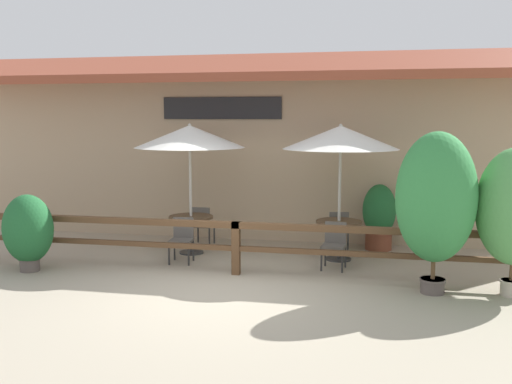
# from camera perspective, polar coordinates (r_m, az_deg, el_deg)

# --- Properties ---
(ground_plane) EXTENTS (60.00, 60.00, 0.00)m
(ground_plane) POSITION_cam_1_polar(r_m,az_deg,el_deg) (9.33, -3.52, -9.91)
(ground_plane) COLOR #9E937F
(building_facade) EXTENTS (14.28, 1.49, 4.23)m
(building_facade) POSITION_cam_1_polar(r_m,az_deg,el_deg) (12.93, 1.09, 4.70)
(building_facade) COLOR tan
(building_facade) RESTS_ON ground
(patio_railing) EXTENTS (10.40, 0.14, 0.95)m
(patio_railing) POSITION_cam_1_polar(r_m,az_deg,el_deg) (10.14, -2.02, -4.43)
(patio_railing) COLOR brown
(patio_railing) RESTS_ON ground
(patio_umbrella_near) EXTENTS (2.24, 2.24, 2.67)m
(patio_umbrella_near) POSITION_cam_1_polar(r_m,az_deg,el_deg) (11.63, -6.65, 5.53)
(patio_umbrella_near) COLOR #B7B2A8
(patio_umbrella_near) RESTS_ON ground
(dining_table_near) EXTENTS (0.91, 0.91, 0.78)m
(dining_table_near) POSITION_cam_1_polar(r_m,az_deg,el_deg) (11.82, -6.52, -3.15)
(dining_table_near) COLOR #4C3826
(dining_table_near) RESTS_ON ground
(chair_near_streetside) EXTENTS (0.45, 0.45, 0.86)m
(chair_near_streetside) POSITION_cam_1_polar(r_m,az_deg,el_deg) (11.13, -7.41, -4.54)
(chair_near_streetside) COLOR #514C47
(chair_near_streetside) RESTS_ON ground
(chair_near_wallside) EXTENTS (0.43, 0.43, 0.86)m
(chair_near_wallside) POSITION_cam_1_polar(r_m,az_deg,el_deg) (12.54, -5.37, -3.17)
(chair_near_wallside) COLOR #514C47
(chair_near_wallside) RESTS_ON ground
(patio_umbrella_middle) EXTENTS (2.24, 2.24, 2.67)m
(patio_umbrella_middle) POSITION_cam_1_polar(r_m,az_deg,el_deg) (11.11, 8.45, 5.41)
(patio_umbrella_middle) COLOR #B7B2A8
(patio_umbrella_middle) RESTS_ON ground
(dining_table_middle) EXTENTS (0.91, 0.91, 0.78)m
(dining_table_middle) POSITION_cam_1_polar(r_m,az_deg,el_deg) (11.31, 8.28, -3.66)
(dining_table_middle) COLOR #4C3826
(dining_table_middle) RESTS_ON ground
(chair_middle_streetside) EXTENTS (0.46, 0.46, 0.86)m
(chair_middle_streetside) POSITION_cam_1_polar(r_m,az_deg,el_deg) (10.67, 7.85, -5.07)
(chair_middle_streetside) COLOR #514C47
(chair_middle_streetside) RESTS_ON ground
(chair_middle_wallside) EXTENTS (0.49, 0.49, 0.86)m
(chair_middle_wallside) POSITION_cam_1_polar(r_m,az_deg,el_deg) (12.01, 8.22, -3.68)
(chair_middle_wallside) COLOR #514C47
(chair_middle_wallside) RESTS_ON ground
(potted_plant_tall_tropical) EXTENTS (0.92, 0.82, 1.41)m
(potted_plant_tall_tropical) POSITION_cam_1_polar(r_m,az_deg,el_deg) (11.14, -21.84, -3.55)
(potted_plant_tall_tropical) COLOR #564C47
(potted_plant_tall_tropical) RESTS_ON ground
(potted_plant_small_flowering) EXTENTS (1.25, 1.12, 2.58)m
(potted_plant_small_flowering) POSITION_cam_1_polar(r_m,az_deg,el_deg) (9.34, 17.55, -0.63)
(potted_plant_small_flowering) COLOR #564C47
(potted_plant_small_flowering) RESTS_ON ground
(potted_plant_broad_leaf) EXTENTS (0.70, 0.63, 1.40)m
(potted_plant_broad_leaf) POSITION_cam_1_polar(r_m,az_deg,el_deg) (12.33, 12.21, -2.41)
(potted_plant_broad_leaf) COLOR brown
(potted_plant_broad_leaf) RESTS_ON ground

